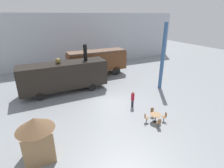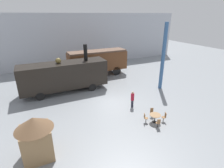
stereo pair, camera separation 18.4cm
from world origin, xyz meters
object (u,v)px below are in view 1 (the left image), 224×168
Objects in this scene: steam_locomotive at (64,75)px; cafe_table_near at (156,116)px; ticket_kiosk at (37,136)px; passenger_coach_wooden at (97,61)px; visitor_person at (133,99)px; cafe_chair_0 at (152,112)px.

cafe_table_near is (5.65, -9.95, -1.51)m from steam_locomotive.
passenger_coach_wooden is at bearing 55.67° from ticket_kiosk.
steam_locomotive reaches higher than visitor_person.
steam_locomotive reaches higher than ticket_kiosk.
passenger_coach_wooden is 16.84m from ticket_kiosk.
passenger_coach_wooden is at bearing 89.66° from cafe_table_near.
steam_locomotive is 11.54m from cafe_table_near.
steam_locomotive is at bearing -127.29° from cafe_chair_0.
ticket_kiosk is at bearing 179.71° from cafe_table_near.
cafe_table_near is 1.10× the size of cafe_chair_0.
visitor_person reaches higher than cafe_table_near.
cafe_table_near is at bearing -0.00° from cafe_chair_0.
steam_locomotive is 11.48× the size of cafe_chair_0.
ticket_kiosk is (-9.02, -3.07, 0.73)m from visitor_person.
cafe_chair_0 is (5.93, -9.15, -1.60)m from steam_locomotive.
ticket_kiosk reaches higher than cafe_table_near.
ticket_kiosk is (-9.70, -0.75, 1.16)m from cafe_chair_0.
cafe_chair_0 is (0.20, -13.14, -1.81)m from passenger_coach_wooden.
visitor_person is at bearing -92.50° from passenger_coach_wooden.
steam_locomotive is 10.41× the size of cafe_table_near.
cafe_table_near is 0.32× the size of ticket_kiosk.
cafe_chair_0 reaches higher than cafe_table_near.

